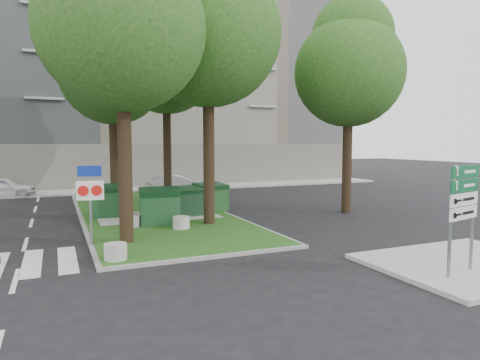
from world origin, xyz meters
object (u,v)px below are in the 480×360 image
tree_median_near_right (210,19)px  traffic_sign_pole (90,192)px  tree_median_mid (114,61)px  bollard_mid (133,221)px  litter_bin (211,202)px  car_silver (176,184)px  tree_median_far (167,50)px  dumpster_b (160,206)px  bollard_right (181,222)px  dumpster_a (109,201)px  tree_median_near_left (124,12)px  car_white (3,187)px  tree_street_right (350,62)px  dumpster_d (211,198)px  bollard_left (116,252)px  directional_sign (463,202)px  dumpster_c (188,201)px

tree_median_near_right → traffic_sign_pole: tree_median_near_right is taller
tree_median_mid → bollard_mid: bearing=-89.9°
litter_bin → car_silver: 7.86m
tree_median_far → tree_median_mid: bearing=-136.8°
dumpster_b → bollard_right: size_ratio=2.66×
litter_bin → traffic_sign_pole: 7.72m
dumpster_a → bollard_mid: (0.53, -2.67, -0.45)m
tree_median_mid → car_silver: bearing=55.0°
bollard_mid → dumpster_a: bearing=101.2°
tree_median_near_left → car_white: size_ratio=2.90×
car_silver → tree_street_right: bearing=-157.6°
tree_median_near_left → bollard_right: (2.10, 1.34, -6.97)m
dumpster_d → bollard_mid: dumpster_d is taller
bollard_mid → tree_median_mid: bearing=90.1°
dumpster_d → tree_street_right: bearing=-41.5°
tree_street_right → bollard_left: (-11.19, -4.56, -6.64)m
tree_median_far → directional_sign: (3.17, -16.14, -6.45)m
dumpster_b → car_white: dumpster_b is taller
dumpster_c → car_silver: size_ratio=0.38×
dumpster_a → car_white: size_ratio=0.44×
dumpster_b → directional_sign: directional_sign is taller
dumpster_b → bollard_mid: size_ratio=2.68×
dumpster_a → bollard_left: (-0.67, -7.17, -0.45)m
tree_median_near_right → dumpster_d: 7.70m
bollard_left → dumpster_b: bearing=63.8°
tree_median_mid → car_white: (-5.53, 8.76, -6.36)m
dumpster_b → litter_bin: (3.03, 2.54, -0.34)m
directional_sign → car_silver: size_ratio=0.70×
tree_median_mid → bollard_right: (1.60, -5.16, -6.64)m
tree_median_mid → car_white: size_ratio=2.75×
tree_median_mid → bollard_left: bearing=-97.9°
tree_median_near_right → dumpster_b: (-1.92, 0.55, -7.18)m
dumpster_d → car_white: size_ratio=0.48×
dumpster_b → directional_sign: (5.29, -9.19, 1.06)m
dumpster_a → dumpster_d: 4.47m
bollard_mid → litter_bin: 4.89m
dumpster_d → litter_bin: 0.66m
tree_median_mid → tree_median_far: bearing=43.2°
dumpster_d → car_silver: 8.42m
car_silver → bollard_left: bearing=153.8°
tree_median_near_right → tree_street_right: bearing=4.1°
car_silver → directional_sign: bearing=-179.9°
litter_bin → directional_sign: bearing=-79.1°
bollard_left → car_silver: car_silver is taller
dumpster_a → dumpster_d: bearing=-1.0°
tree_median_mid → bollard_mid: size_ratio=16.13×
dumpster_c → car_white: size_ratio=0.39×
tree_median_far → dumpster_a: 9.48m
dumpster_a → traffic_sign_pole: traffic_sign_pole is taller
car_white → bollard_left: bearing=-158.9°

